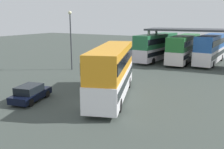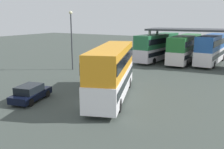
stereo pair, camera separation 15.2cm
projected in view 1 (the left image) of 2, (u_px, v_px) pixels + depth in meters
The scene contains 8 objects.
ground_plane at pixel (94, 104), 19.60m from camera, with size 140.00×140.00×0.00m, color #3C443F.
double_decker_main at pixel (112, 70), 20.68m from camera, with size 5.85×10.64×4.34m.
parked_hatchback at pixel (30, 93), 20.09m from camera, with size 2.48×4.08×1.35m.
double_decker_near_canopy at pixel (157, 46), 38.79m from camera, with size 3.68×10.98×4.17m.
double_decker_mid_row at pixel (184, 48), 37.38m from camera, with size 2.71×11.30×4.06m.
double_decker_far_right at pixel (211, 48), 36.40m from camera, with size 2.97×11.16×4.20m.
depot_canopy at pixel (220, 32), 33.66m from camera, with size 20.26×7.63×5.10m.
lamppost_tall at pixel (71, 33), 31.44m from camera, with size 0.44×0.44×7.48m.
Camera 1 is at (10.49, -15.41, 6.64)m, focal length 39.76 mm.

